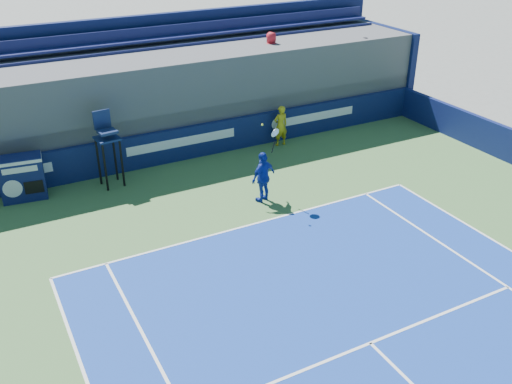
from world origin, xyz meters
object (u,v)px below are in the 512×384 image
ball_person (281,126)px  tennis_player (263,177)px  umpire_chair (107,141)px  match_clock (22,177)px

ball_person → tennis_player: tennis_player is taller
ball_person → tennis_player: (-2.70, -3.62, 0.04)m
umpire_chair → tennis_player: (3.80, -3.26, -0.71)m
tennis_player → umpire_chair: bearing=139.3°
ball_person → match_clock: 9.13m
umpire_chair → ball_person: bearing=3.1°
ball_person → tennis_player: 4.52m
ball_person → umpire_chair: 6.56m
match_clock → umpire_chair: umpire_chair is taller
tennis_player → ball_person: bearing=53.3°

